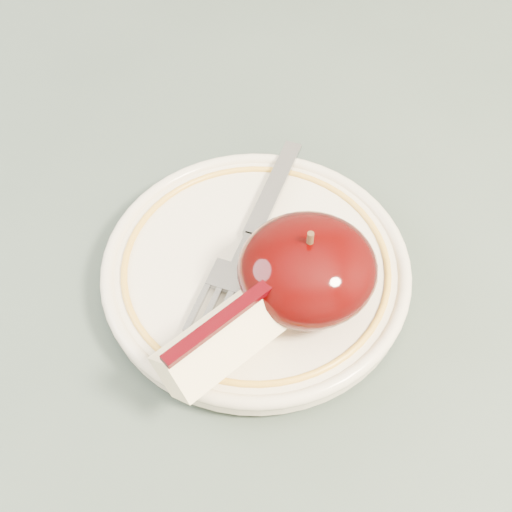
{
  "coord_description": "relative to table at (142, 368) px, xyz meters",
  "views": [
    {
      "loc": [
        0.04,
        -0.26,
        1.14
      ],
      "look_at": [
        0.09,
        0.0,
        0.78
      ],
      "focal_mm": 50.0,
      "sensor_mm": 36.0,
      "label": 1
    }
  ],
  "objects": [
    {
      "name": "table",
      "position": [
        0.0,
        0.0,
        0.0
      ],
      "size": [
        0.9,
        0.9,
        0.75
      ],
      "color": "brown",
      "rests_on": "ground"
    },
    {
      "name": "plate",
      "position": [
        0.09,
        0.0,
        0.1
      ],
      "size": [
        0.2,
        0.2,
        0.02
      ],
      "color": "beige",
      "rests_on": "table"
    },
    {
      "name": "apple_half",
      "position": [
        0.11,
        -0.02,
        0.13
      ],
      "size": [
        0.08,
        0.08,
        0.06
      ],
      "color": "black",
      "rests_on": "plate"
    },
    {
      "name": "apple_wedge",
      "position": [
        0.06,
        -0.05,
        0.13
      ],
      "size": [
        0.09,
        0.08,
        0.04
      ],
      "rotation": [
        0.0,
        0.0,
        0.57
      ],
      "color": "#FFF0BB",
      "rests_on": "plate"
    },
    {
      "name": "fork",
      "position": [
        0.09,
        0.02,
        0.11
      ],
      "size": [
        0.1,
        0.16,
        0.0
      ],
      "rotation": [
        0.0,
        0.0,
        1.06
      ],
      "color": "#92959A",
      "rests_on": "plate"
    }
  ]
}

